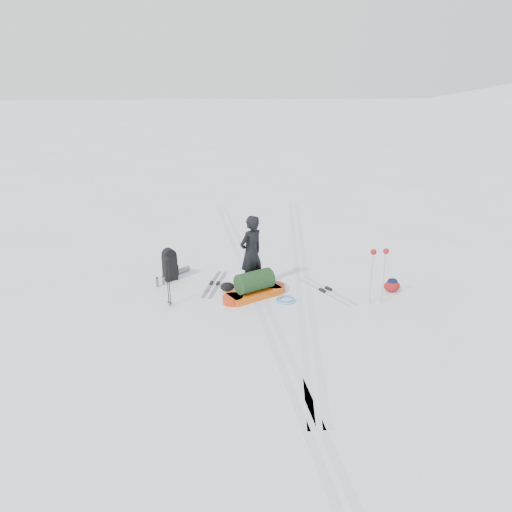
# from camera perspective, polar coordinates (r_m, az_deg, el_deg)

# --- Properties ---
(ground) EXTENTS (200.00, 200.00, 0.00)m
(ground) POSITION_cam_1_polar(r_m,az_deg,el_deg) (12.07, 0.25, -4.56)
(ground) COLOR white
(ground) RESTS_ON ground
(snow_hill_backdrop) EXTENTS (359.50, 192.00, 162.45)m
(snow_hill_backdrop) POSITION_cam_1_polar(r_m,az_deg,el_deg) (136.27, 24.32, -14.87)
(snow_hill_backdrop) COLOR white
(snow_hill_backdrop) RESTS_ON ground
(ski_tracks) EXTENTS (3.38, 17.97, 0.01)m
(ski_tracks) POSITION_cam_1_polar(r_m,az_deg,el_deg) (12.94, 2.56, -2.82)
(ski_tracks) COLOR silver
(ski_tracks) RESTS_ON ground
(skier) EXTENTS (0.82, 0.79, 1.89)m
(skier) POSITION_cam_1_polar(r_m,az_deg,el_deg) (12.09, -0.57, 0.32)
(skier) COLOR black
(skier) RESTS_ON ground
(pulk_sled) EXTENTS (1.73, 1.23, 0.65)m
(pulk_sled) POSITION_cam_1_polar(r_m,az_deg,el_deg) (11.92, -0.17, -3.58)
(pulk_sled) COLOR #E8580D
(pulk_sled) RESTS_ON ground
(expedition_rucksack) EXTENTS (0.70, 0.87, 0.86)m
(expedition_rucksack) POSITION_cam_1_polar(r_m,az_deg,el_deg) (13.08, -9.66, -0.99)
(expedition_rucksack) COLOR black
(expedition_rucksack) RESTS_ON ground
(ski_poles_black) EXTENTS (0.15, 0.15, 1.21)m
(ski_poles_black) POSITION_cam_1_polar(r_m,az_deg,el_deg) (11.34, -10.08, -1.12)
(ski_poles_black) COLOR black
(ski_poles_black) RESTS_ON ground
(ski_poles_silver) EXTENTS (0.43, 0.16, 1.36)m
(ski_poles_silver) POSITION_cam_1_polar(r_m,az_deg,el_deg) (11.57, 13.90, -0.22)
(ski_poles_silver) COLOR #B2B5B9
(ski_poles_silver) RESTS_ON ground
(touring_skis_grey) EXTENTS (0.70, 1.72, 0.06)m
(touring_skis_grey) POSITION_cam_1_polar(r_m,az_deg,el_deg) (12.74, -4.75, -3.20)
(touring_skis_grey) COLOR #9A9CA2
(touring_skis_grey) RESTS_ON ground
(touring_skis_white) EXTENTS (1.13, 1.90, 0.07)m
(touring_skis_white) POSITION_cam_1_polar(r_m,az_deg,el_deg) (12.44, 7.93, -3.92)
(touring_skis_white) COLOR silver
(touring_skis_white) RESTS_ON ground
(rope_coil) EXTENTS (0.51, 0.51, 0.06)m
(rope_coil) POSITION_cam_1_polar(r_m,az_deg,el_deg) (11.84, 3.44, -4.97)
(rope_coil) COLOR #5BBEDE
(rope_coil) RESTS_ON ground
(small_daypack) EXTENTS (0.44, 0.36, 0.35)m
(small_daypack) POSITION_cam_1_polar(r_m,az_deg,el_deg) (12.68, 15.28, -3.24)
(small_daypack) COLOR maroon
(small_daypack) RESTS_ON ground
(thermos_pair) EXTENTS (0.21, 0.20, 0.26)m
(thermos_pair) POSITION_cam_1_polar(r_m,az_deg,el_deg) (12.81, -10.88, -2.85)
(thermos_pair) COLOR slate
(thermos_pair) RESTS_ON ground
(stuff_sack) EXTENTS (0.36, 0.27, 0.22)m
(stuff_sack) POSITION_cam_1_polar(r_m,az_deg,el_deg) (12.32, -3.30, -3.52)
(stuff_sack) COLOR black
(stuff_sack) RESTS_ON ground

